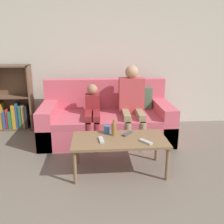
{
  "coord_description": "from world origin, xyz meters",
  "views": [
    {
      "loc": [
        -0.18,
        -1.56,
        1.55
      ],
      "look_at": [
        0.07,
        1.67,
        0.6
      ],
      "focal_mm": 40.0,
      "sensor_mm": 36.0,
      "label": 1
    }
  ],
  "objects_px": {
    "person_child": "(93,111)",
    "tv_remote_2": "(146,142)",
    "couch": "(107,120)",
    "bookshelf": "(15,106)",
    "bottle": "(114,129)",
    "coffee_table": "(119,142)",
    "tv_remote_1": "(127,134)",
    "person_adult": "(132,99)",
    "tv_remote_0": "(101,140)",
    "cup_near": "(107,129)"
  },
  "relations": [
    {
      "from": "tv_remote_0",
      "to": "bottle",
      "type": "distance_m",
      "value": 0.23
    },
    {
      "from": "tv_remote_1",
      "to": "bottle",
      "type": "xyz_separation_m",
      "value": [
        -0.17,
        -0.02,
        0.07
      ]
    },
    {
      "from": "couch",
      "to": "tv_remote_1",
      "type": "height_order",
      "value": "couch"
    },
    {
      "from": "coffee_table",
      "to": "tv_remote_0",
      "type": "bearing_deg",
      "value": -168.58
    },
    {
      "from": "tv_remote_1",
      "to": "person_adult",
      "type": "bearing_deg",
      "value": 117.52
    },
    {
      "from": "tv_remote_0",
      "to": "couch",
      "type": "bearing_deg",
      "value": 77.46
    },
    {
      "from": "person_adult",
      "to": "bottle",
      "type": "distance_m",
      "value": 0.97
    },
    {
      "from": "person_child",
      "to": "bottle",
      "type": "relative_size",
      "value": 4.37
    },
    {
      "from": "person_child",
      "to": "tv_remote_2",
      "type": "height_order",
      "value": "person_child"
    },
    {
      "from": "couch",
      "to": "tv_remote_2",
      "type": "bearing_deg",
      "value": -73.18
    },
    {
      "from": "coffee_table",
      "to": "tv_remote_1",
      "type": "xyz_separation_m",
      "value": [
        0.11,
        0.13,
        0.05
      ]
    },
    {
      "from": "cup_near",
      "to": "tv_remote_1",
      "type": "bearing_deg",
      "value": -17.95
    },
    {
      "from": "bookshelf",
      "to": "couch",
      "type": "bearing_deg",
      "value": -19.47
    },
    {
      "from": "couch",
      "to": "tv_remote_0",
      "type": "height_order",
      "value": "couch"
    },
    {
      "from": "bottle",
      "to": "coffee_table",
      "type": "bearing_deg",
      "value": -62.88
    },
    {
      "from": "tv_remote_0",
      "to": "tv_remote_1",
      "type": "distance_m",
      "value": 0.37
    },
    {
      "from": "person_adult",
      "to": "cup_near",
      "type": "bearing_deg",
      "value": -117.34
    },
    {
      "from": "bookshelf",
      "to": "cup_near",
      "type": "xyz_separation_m",
      "value": [
        1.55,
        -1.46,
        0.05
      ]
    },
    {
      "from": "bookshelf",
      "to": "tv_remote_0",
      "type": "relative_size",
      "value": 6.45
    },
    {
      "from": "person_child",
      "to": "tv_remote_2",
      "type": "xyz_separation_m",
      "value": [
        0.6,
        -1.06,
        -0.07
      ]
    },
    {
      "from": "bottle",
      "to": "tv_remote_1",
      "type": "bearing_deg",
      "value": 5.26
    },
    {
      "from": "bookshelf",
      "to": "cup_near",
      "type": "relative_size",
      "value": 12.28
    },
    {
      "from": "person_adult",
      "to": "tv_remote_2",
      "type": "relative_size",
      "value": 7.01
    },
    {
      "from": "person_adult",
      "to": "bottle",
      "type": "relative_size",
      "value": 5.78
    },
    {
      "from": "person_child",
      "to": "bottle",
      "type": "distance_m",
      "value": 0.85
    },
    {
      "from": "couch",
      "to": "person_child",
      "type": "xyz_separation_m",
      "value": [
        -0.22,
        -0.18,
        0.22
      ]
    },
    {
      "from": "tv_remote_1",
      "to": "bottle",
      "type": "relative_size",
      "value": 0.8
    },
    {
      "from": "person_adult",
      "to": "tv_remote_0",
      "type": "bearing_deg",
      "value": -115.13
    },
    {
      "from": "person_child",
      "to": "tv_remote_0",
      "type": "relative_size",
      "value": 5.06
    },
    {
      "from": "tv_remote_2",
      "to": "bookshelf",
      "type": "bearing_deg",
      "value": 102.2
    },
    {
      "from": "couch",
      "to": "person_adult",
      "type": "xyz_separation_m",
      "value": [
        0.39,
        -0.1,
        0.38
      ]
    },
    {
      "from": "bookshelf",
      "to": "tv_remote_1",
      "type": "bearing_deg",
      "value": -40.61
    },
    {
      "from": "cup_near",
      "to": "bottle",
      "type": "distance_m",
      "value": 0.13
    },
    {
      "from": "couch",
      "to": "bottle",
      "type": "xyz_separation_m",
      "value": [
        0.03,
        -0.99,
        0.22
      ]
    },
    {
      "from": "tv_remote_0",
      "to": "person_child",
      "type": "bearing_deg",
      "value": 89.48
    },
    {
      "from": "couch",
      "to": "tv_remote_1",
      "type": "xyz_separation_m",
      "value": [
        0.2,
        -0.97,
        0.15
      ]
    },
    {
      "from": "coffee_table",
      "to": "bottle",
      "type": "xyz_separation_m",
      "value": [
        -0.06,
        0.11,
        0.13
      ]
    },
    {
      "from": "tv_remote_1",
      "to": "bottle",
      "type": "bearing_deg",
      "value": -135.16
    },
    {
      "from": "bottle",
      "to": "couch",
      "type": "bearing_deg",
      "value": 91.94
    },
    {
      "from": "person_adult",
      "to": "tv_remote_1",
      "type": "bearing_deg",
      "value": -101.09
    },
    {
      "from": "person_adult",
      "to": "couch",
      "type": "bearing_deg",
      "value": 166.7
    },
    {
      "from": "bottle",
      "to": "tv_remote_2",
      "type": "bearing_deg",
      "value": -35.99
    },
    {
      "from": "coffee_table",
      "to": "tv_remote_2",
      "type": "height_order",
      "value": "tv_remote_2"
    },
    {
      "from": "tv_remote_2",
      "to": "tv_remote_0",
      "type": "bearing_deg",
      "value": 134.22
    },
    {
      "from": "couch",
      "to": "bookshelf",
      "type": "xyz_separation_m",
      "value": [
        -1.59,
        0.56,
        0.13
      ]
    },
    {
      "from": "bottle",
      "to": "person_child",
      "type": "bearing_deg",
      "value": 107.52
    },
    {
      "from": "couch",
      "to": "bottle",
      "type": "relative_size",
      "value": 10.02
    },
    {
      "from": "coffee_table",
      "to": "tv_remote_0",
      "type": "distance_m",
      "value": 0.23
    },
    {
      "from": "tv_remote_0",
      "to": "tv_remote_2",
      "type": "distance_m",
      "value": 0.51
    },
    {
      "from": "coffee_table",
      "to": "couch",
      "type": "bearing_deg",
      "value": 94.7
    }
  ]
}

